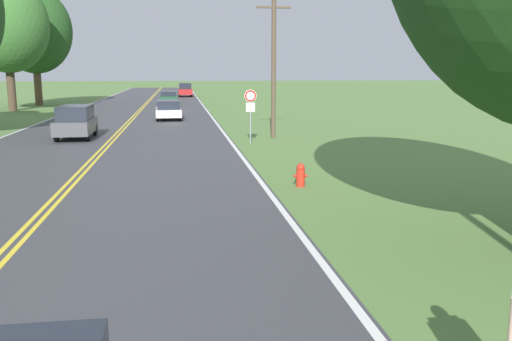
{
  "coord_description": "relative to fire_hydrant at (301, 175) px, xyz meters",
  "views": [
    {
      "loc": [
        3.44,
        0.76,
        3.54
      ],
      "look_at": [
        5.23,
        13.21,
        1.23
      ],
      "focal_mm": 38.0,
      "sensor_mm": 36.0,
      "label": 1
    }
  ],
  "objects": [
    {
      "name": "car_dark_green_sedan_receding",
      "position": [
        -4.69,
        43.46,
        0.35
      ],
      "size": [
        1.87,
        4.64,
        1.37
      ],
      "rotation": [
        0.0,
        0.0,
        -1.56
      ],
      "color": "black",
      "rests_on": "ground"
    },
    {
      "name": "car_white_hatchback_mid_far",
      "position": [
        -4.41,
        24.31,
        0.39
      ],
      "size": [
        1.91,
        4.16,
        1.42
      ],
      "rotation": [
        0.0,
        0.0,
        -1.54
      ],
      "color": "black",
      "rests_on": "ground"
    },
    {
      "name": "car_dark_grey_suv_mid_near",
      "position": [
        -9.1,
        13.65,
        0.54
      ],
      "size": [
        1.81,
        4.24,
        1.75
      ],
      "rotation": [
        0.0,
        0.0,
        1.58
      ],
      "color": "black",
      "rests_on": "ground"
    },
    {
      "name": "tree_left_verge",
      "position": [
        -18.42,
        35.38,
        7.12
      ],
      "size": [
        7.22,
        7.22,
        11.67
      ],
      "color": "#473828",
      "rests_on": "ground"
    },
    {
      "name": "traffic_sign",
      "position": [
        -0.22,
        10.09,
        1.64
      ],
      "size": [
        0.6,
        0.1,
        2.66
      ],
      "color": "gray",
      "rests_on": "ground"
    },
    {
      "name": "tree_behind_sign",
      "position": [
        -18.1,
        43.56,
        7.21
      ],
      "size": [
        7.54,
        7.54,
        11.94
      ],
      "color": "brown",
      "rests_on": "ground"
    },
    {
      "name": "utility_pole_midground",
      "position": [
        1.3,
        12.29,
        3.46
      ],
      "size": [
        1.8,
        0.24,
        7.36
      ],
      "color": "brown",
      "rests_on": "ground"
    },
    {
      "name": "car_red_suv_distant",
      "position": [
        -2.65,
        60.94,
        0.62
      ],
      "size": [
        1.91,
        4.83,
        1.89
      ],
      "rotation": [
        0.0,
        0.0,
        -1.56
      ],
      "color": "black",
      "rests_on": "ground"
    },
    {
      "name": "fire_hydrant",
      "position": [
        0.0,
        0.0,
        0.0
      ],
      "size": [
        0.43,
        0.27,
        0.73
      ],
      "color": "red",
      "rests_on": "ground"
    }
  ]
}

